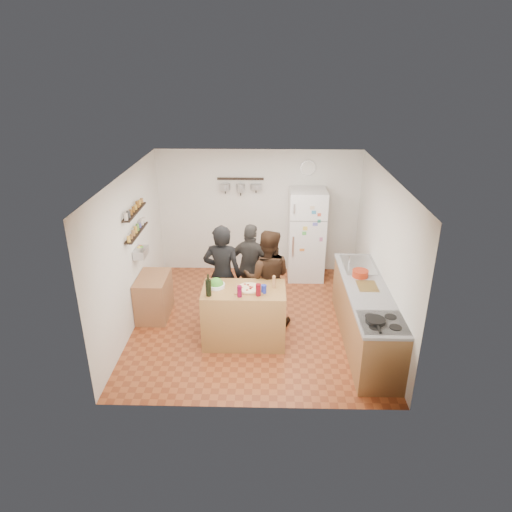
{
  "coord_description": "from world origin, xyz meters",
  "views": [
    {
      "loc": [
        0.18,
        -6.65,
        4.07
      ],
      "look_at": [
        0.0,
        0.1,
        1.15
      ],
      "focal_mm": 32.0,
      "sensor_mm": 36.0,
      "label": 1
    }
  ],
  "objects_px": {
    "counter_run": "(365,316)",
    "person_left": "(222,275)",
    "fridge": "(306,235)",
    "skillet": "(376,321)",
    "red_bowl": "(360,273)",
    "side_table": "(154,296)",
    "salad_bowl": "(216,285)",
    "person_center": "(267,278)",
    "wall_clock": "(308,168)",
    "salt_canister": "(264,289)",
    "pepper_mill": "(274,283)",
    "person_back": "(251,267)",
    "prep_island": "(244,315)",
    "wine_bottle": "(208,288)"
  },
  "relations": [
    {
      "from": "red_bowl",
      "to": "side_table",
      "type": "bearing_deg",
      "value": 175.32
    },
    {
      "from": "salad_bowl",
      "to": "counter_run",
      "type": "relative_size",
      "value": 0.1
    },
    {
      "from": "side_table",
      "to": "salt_canister",
      "type": "bearing_deg",
      "value": -24.38
    },
    {
      "from": "red_bowl",
      "to": "fridge",
      "type": "relative_size",
      "value": 0.14
    },
    {
      "from": "person_center",
      "to": "salt_canister",
      "type": "bearing_deg",
      "value": 89.47
    },
    {
      "from": "person_center",
      "to": "red_bowl",
      "type": "xyz_separation_m",
      "value": [
        1.46,
        -0.11,
        0.15
      ]
    },
    {
      "from": "pepper_mill",
      "to": "red_bowl",
      "type": "xyz_separation_m",
      "value": [
        1.36,
        0.4,
        -0.02
      ]
    },
    {
      "from": "person_back",
      "to": "counter_run",
      "type": "xyz_separation_m",
      "value": [
        1.79,
        -1.03,
        -0.32
      ]
    },
    {
      "from": "fridge",
      "to": "side_table",
      "type": "bearing_deg",
      "value": -149.06
    },
    {
      "from": "person_center",
      "to": "side_table",
      "type": "bearing_deg",
      "value": -1.4
    },
    {
      "from": "skillet",
      "to": "wall_clock",
      "type": "relative_size",
      "value": 0.86
    },
    {
      "from": "prep_island",
      "to": "counter_run",
      "type": "xyz_separation_m",
      "value": [
        1.86,
        0.04,
        -0.01
      ]
    },
    {
      "from": "counter_run",
      "to": "fridge",
      "type": "distance_m",
      "value": 2.46
    },
    {
      "from": "salt_canister",
      "to": "person_back",
      "type": "distance_m",
      "value": 1.23
    },
    {
      "from": "prep_island",
      "to": "wine_bottle",
      "type": "height_order",
      "value": "wine_bottle"
    },
    {
      "from": "counter_run",
      "to": "person_back",
      "type": "bearing_deg",
      "value": 149.97
    },
    {
      "from": "prep_island",
      "to": "salt_canister",
      "type": "distance_m",
      "value": 0.61
    },
    {
      "from": "person_left",
      "to": "red_bowl",
      "type": "bearing_deg",
      "value": -177.35
    },
    {
      "from": "prep_island",
      "to": "side_table",
      "type": "relative_size",
      "value": 1.56
    },
    {
      "from": "person_left",
      "to": "skillet",
      "type": "height_order",
      "value": "person_left"
    },
    {
      "from": "person_left",
      "to": "fridge",
      "type": "distance_m",
      "value": 2.31
    },
    {
      "from": "counter_run",
      "to": "skillet",
      "type": "bearing_deg",
      "value": -95.97
    },
    {
      "from": "salad_bowl",
      "to": "wall_clock",
      "type": "xyz_separation_m",
      "value": [
        1.53,
        2.62,
        1.21
      ]
    },
    {
      "from": "counter_run",
      "to": "person_left",
      "type": "bearing_deg",
      "value": 166.46
    },
    {
      "from": "red_bowl",
      "to": "side_table",
      "type": "relative_size",
      "value": 0.32
    },
    {
      "from": "salt_canister",
      "to": "counter_run",
      "type": "xyz_separation_m",
      "value": [
        1.56,
        0.16,
        -0.52
      ]
    },
    {
      "from": "salad_bowl",
      "to": "pepper_mill",
      "type": "height_order",
      "value": "pepper_mill"
    },
    {
      "from": "prep_island",
      "to": "pepper_mill",
      "type": "distance_m",
      "value": 0.7
    },
    {
      "from": "person_back",
      "to": "side_table",
      "type": "relative_size",
      "value": 1.94
    },
    {
      "from": "salt_canister",
      "to": "person_back",
      "type": "xyz_separation_m",
      "value": [
        -0.23,
        1.2,
        -0.2
      ]
    },
    {
      "from": "prep_island",
      "to": "side_table",
      "type": "height_order",
      "value": "prep_island"
    },
    {
      "from": "salad_bowl",
      "to": "person_center",
      "type": "bearing_deg",
      "value": 33.49
    },
    {
      "from": "skillet",
      "to": "red_bowl",
      "type": "distance_m",
      "value": 1.37
    },
    {
      "from": "person_left",
      "to": "counter_run",
      "type": "height_order",
      "value": "person_left"
    },
    {
      "from": "skillet",
      "to": "wall_clock",
      "type": "distance_m",
      "value": 3.84
    },
    {
      "from": "pepper_mill",
      "to": "salt_canister",
      "type": "xyz_separation_m",
      "value": [
        -0.15,
        -0.17,
        -0.02
      ]
    },
    {
      "from": "salad_bowl",
      "to": "pepper_mill",
      "type": "xyz_separation_m",
      "value": [
        0.87,
        0.0,
        0.05
      ]
    },
    {
      "from": "counter_run",
      "to": "salt_canister",
      "type": "bearing_deg",
      "value": -174.06
    },
    {
      "from": "side_table",
      "to": "salad_bowl",
      "type": "bearing_deg",
      "value": -30.48
    },
    {
      "from": "wine_bottle",
      "to": "salad_bowl",
      "type": "bearing_deg",
      "value": 73.5
    },
    {
      "from": "fridge",
      "to": "side_table",
      "type": "xyz_separation_m",
      "value": [
        -2.69,
        -1.61,
        -0.54
      ]
    },
    {
      "from": "side_table",
      "to": "person_back",
      "type": "bearing_deg",
      "value": 11.87
    },
    {
      "from": "fridge",
      "to": "side_table",
      "type": "height_order",
      "value": "fridge"
    },
    {
      "from": "counter_run",
      "to": "fridge",
      "type": "bearing_deg",
      "value": 108.06
    },
    {
      "from": "red_bowl",
      "to": "wine_bottle",
      "type": "bearing_deg",
      "value": -163.79
    },
    {
      "from": "skillet",
      "to": "wall_clock",
      "type": "height_order",
      "value": "wall_clock"
    },
    {
      "from": "prep_island",
      "to": "wall_clock",
      "type": "distance_m",
      "value": 3.36
    },
    {
      "from": "pepper_mill",
      "to": "skillet",
      "type": "xyz_separation_m",
      "value": [
        1.31,
        -0.96,
        -0.05
      ]
    },
    {
      "from": "pepper_mill",
      "to": "salad_bowl",
      "type": "bearing_deg",
      "value": 180.0
    },
    {
      "from": "fridge",
      "to": "person_left",
      "type": "bearing_deg",
      "value": -130.28
    }
  ]
}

